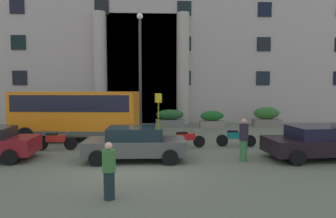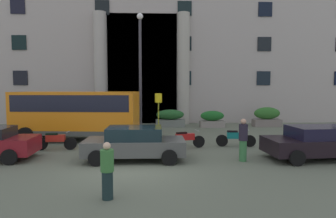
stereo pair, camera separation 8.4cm
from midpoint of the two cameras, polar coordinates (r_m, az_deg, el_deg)
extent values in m
cube|color=#5B614F|center=(11.32, -7.50, -11.49)|extent=(80.00, 64.00, 0.12)
cube|color=#A29892|center=(28.91, -4.65, 15.44)|extent=(41.76, 9.00, 17.17)
cube|color=black|center=(23.99, -5.30, 7.92)|extent=(5.72, 0.12, 9.04)
cylinder|color=#A39D95|center=(24.07, -13.45, 7.81)|extent=(1.02, 1.02, 9.04)
cylinder|color=#A29C8F|center=(23.76, 2.89, 7.96)|extent=(1.02, 1.02, 9.04)
cube|color=black|center=(26.23, -27.51, 5.51)|extent=(1.14, 0.08, 1.17)
cube|color=black|center=(23.95, 3.10, 6.16)|extent=(1.14, 0.08, 1.17)
cube|color=black|center=(25.50, 18.30, 5.83)|extent=(1.14, 0.08, 1.17)
cube|color=black|center=(26.46, -27.73, 11.66)|extent=(1.14, 0.08, 1.17)
cube|color=black|center=(24.20, 3.13, 12.88)|extent=(1.14, 0.08, 1.17)
cube|color=black|center=(25.74, 18.45, 12.15)|extent=(1.14, 0.08, 1.17)
cube|color=black|center=(26.99, -27.95, 17.62)|extent=(1.14, 0.08, 1.17)
cube|color=black|center=(25.03, -13.16, 19.11)|extent=(1.14, 0.08, 1.17)
cube|color=black|center=(24.78, 3.16, 19.37)|extent=(1.14, 0.08, 1.17)
cube|color=black|center=(26.28, 18.61, 18.28)|extent=(1.14, 0.08, 1.17)
cube|color=orange|center=(17.01, -17.83, -0.62)|extent=(6.98, 2.90, 2.32)
cube|color=black|center=(16.97, -17.87, 1.25)|extent=(6.58, 2.90, 0.89)
cube|color=black|center=(16.13, -6.69, 0.59)|extent=(0.23, 1.93, 1.11)
cube|color=#454843|center=(17.13, -17.75, -4.09)|extent=(6.98, 2.94, 0.24)
cylinder|color=black|center=(17.59, -9.11, -4.12)|extent=(0.92, 0.36, 0.90)
cylinder|color=black|center=(15.37, -10.84, -5.37)|extent=(0.92, 0.36, 0.90)
cylinder|color=black|center=(19.12, -23.26, -3.74)|extent=(0.92, 0.36, 0.90)
cylinder|color=black|center=(17.10, -26.61, -4.77)|extent=(0.92, 0.36, 0.90)
cylinder|color=#959B20|center=(18.52, -2.05, -1.02)|extent=(0.08, 0.08, 2.58)
cube|color=yellow|center=(18.42, -2.05, 2.20)|extent=(0.44, 0.03, 0.60)
cube|color=slate|center=(21.88, 0.28, -2.85)|extent=(2.19, 0.85, 0.56)
ellipsoid|color=#1F5223|center=(21.81, 0.29, -1.12)|extent=(2.11, 0.76, 0.77)
cube|color=slate|center=(23.42, 18.89, -2.61)|extent=(2.10, 0.86, 0.56)
ellipsoid|color=#295D22|center=(23.34, 18.93, -0.79)|extent=(2.01, 0.78, 0.93)
cube|color=slate|center=(23.81, -26.18, -2.65)|extent=(1.98, 0.91, 0.61)
ellipsoid|color=#2D5E22|center=(23.73, -26.24, -0.77)|extent=(1.91, 0.82, 0.95)
cube|color=gray|center=(21.92, 8.62, -2.97)|extent=(1.86, 0.78, 0.49)
ellipsoid|color=#1A5A20|center=(21.85, 8.64, -1.34)|extent=(1.79, 0.70, 0.76)
cube|color=slate|center=(21.61, -10.21, -3.00)|extent=(1.76, 0.76, 0.57)
ellipsoid|color=#29522B|center=(21.52, -10.23, -1.01)|extent=(1.69, 0.69, 0.93)
cube|color=#4A4B48|center=(12.06, -6.72, -7.41)|extent=(4.13, 1.75, 0.61)
cube|color=black|center=(11.96, -6.74, -4.80)|extent=(2.23, 1.54, 0.51)
cylinder|color=black|center=(12.95, -0.16, -7.75)|extent=(0.62, 0.20, 0.62)
cylinder|color=black|center=(11.25, 0.22, -9.61)|extent=(0.62, 0.20, 0.62)
cylinder|color=black|center=(13.13, -12.60, -7.68)|extent=(0.62, 0.20, 0.62)
cylinder|color=black|center=(11.47, -14.13, -9.48)|extent=(0.62, 0.20, 0.62)
cube|color=black|center=(13.75, 27.95, -6.38)|extent=(4.67, 2.09, 0.63)
cube|color=black|center=(13.66, 28.04, -4.07)|extent=(2.56, 1.75, 0.49)
cylinder|color=black|center=(13.80, 20.36, -7.26)|extent=(0.63, 0.24, 0.62)
cylinder|color=black|center=(12.23, 24.20, -8.86)|extent=(0.63, 0.24, 0.62)
cylinder|color=black|center=(14.41, -26.43, -6.96)|extent=(0.63, 0.23, 0.62)
cylinder|color=black|center=(12.87, -29.13, -8.38)|extent=(0.63, 0.23, 0.62)
cylinder|color=black|center=(15.20, 15.85, -6.14)|extent=(0.61, 0.17, 0.60)
cylinder|color=black|center=(14.99, 10.57, -6.20)|extent=(0.61, 0.19, 0.60)
cube|color=#126C6A|center=(15.03, 13.25, -5.12)|extent=(0.92, 0.35, 0.32)
cube|color=black|center=(14.97, 12.58, -4.45)|extent=(0.54, 0.26, 0.12)
cylinder|color=#A5A5A8|center=(15.09, 15.48, -3.98)|extent=(0.10, 0.55, 0.03)
cylinder|color=black|center=(14.69, -18.99, -6.57)|extent=(0.60, 0.11, 0.60)
cylinder|color=black|center=(15.11, -24.07, -6.41)|extent=(0.60, 0.13, 0.60)
cube|color=red|center=(14.84, -21.60, -5.44)|extent=(0.89, 0.26, 0.32)
cube|color=black|center=(14.87, -22.28, -4.74)|extent=(0.52, 0.21, 0.12)
cylinder|color=#A5A5A8|center=(14.63, -19.46, -4.33)|extent=(0.04, 0.55, 0.03)
cylinder|color=black|center=(14.53, 6.06, -6.48)|extent=(0.61, 0.23, 0.60)
cylinder|color=black|center=(14.06, 0.46, -6.82)|extent=(0.61, 0.25, 0.60)
cube|color=#B21817|center=(14.23, 3.31, -5.55)|extent=(0.97, 0.44, 0.32)
cube|color=black|center=(14.14, 2.62, -4.86)|extent=(0.55, 0.31, 0.12)
cylinder|color=#A5A5A8|center=(14.39, 5.64, -4.24)|extent=(0.15, 0.54, 0.03)
cylinder|color=black|center=(8.16, -11.92, -14.64)|extent=(0.30, 0.30, 0.77)
cylinder|color=#366F33|center=(7.96, -12.00, -10.01)|extent=(0.36, 0.36, 0.59)
sphere|color=#E2B492|center=(7.87, -12.04, -7.20)|extent=(0.20, 0.20, 0.20)
cylinder|color=#326C3B|center=(12.24, 14.61, -8.03)|extent=(0.30, 0.30, 0.86)
cylinder|color=black|center=(12.10, 14.68, -4.51)|extent=(0.36, 0.36, 0.66)
sphere|color=tan|center=(12.04, 14.72, -2.41)|extent=(0.23, 0.23, 0.23)
cylinder|color=#39363C|center=(19.01, -5.67, 6.42)|extent=(0.18, 0.18, 7.43)
sphere|color=white|center=(19.54, -5.76, 17.91)|extent=(0.40, 0.40, 0.40)
camera|label=1|loc=(0.04, -90.13, -0.01)|focal=30.62mm
camera|label=2|loc=(0.04, 89.87, 0.01)|focal=30.62mm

